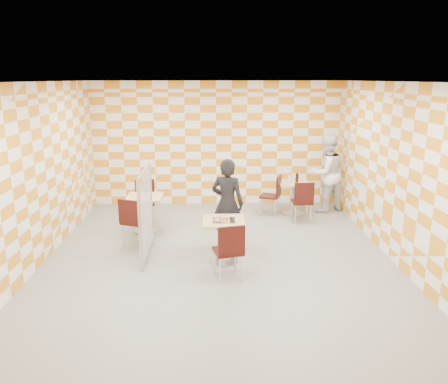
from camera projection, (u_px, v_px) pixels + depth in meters
name	position (u px, v px, depth m)	size (l,w,h in m)	color
room_shell	(218.00, 168.00, 7.77)	(7.00, 7.00, 7.00)	gray
main_table	(224.00, 234.00, 7.37)	(0.70, 0.70, 0.75)	#DCB176
second_table	(293.00, 193.00, 10.02)	(0.70, 0.70, 0.75)	#DCB176
empty_table	(145.00, 208.00, 8.84)	(0.70, 0.70, 0.75)	#DCB176
chair_main_front	(230.00, 248.00, 6.66)	(0.51, 0.52, 0.92)	black
chair_second_front	(303.00, 199.00, 9.36)	(0.43, 0.44, 0.92)	black
chair_second_side	(274.00, 192.00, 9.89)	(0.55, 0.54, 0.92)	black
chair_empty_near	(132.00, 218.00, 8.06)	(0.54, 0.55, 0.92)	black
chair_empty_far	(145.00, 198.00, 9.46)	(0.46, 0.47, 0.92)	black
partition	(146.00, 213.00, 7.54)	(0.08, 1.38, 1.55)	white
man_dark	(227.00, 203.00, 8.00)	(0.61, 0.40, 1.66)	black
man_white	(326.00, 173.00, 10.16)	(0.88, 0.69, 1.82)	white
pizza_on_foil	(224.00, 219.00, 7.29)	(0.40, 0.40, 0.04)	silver
sport_bottle	(289.00, 178.00, 9.99)	(0.06, 0.06, 0.20)	white
soda_bottle	(297.00, 178.00, 9.96)	(0.07, 0.07, 0.23)	black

